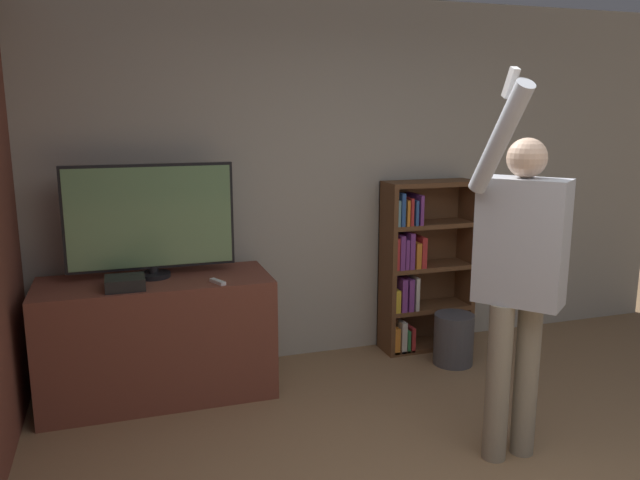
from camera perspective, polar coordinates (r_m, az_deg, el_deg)
The scene contains 8 objects.
wall_back at distance 4.75m, azimuth 0.27°, elevation 5.31°, with size 6.25×0.06×2.70m.
tv_ledge at distance 4.32m, azimuth -14.62°, elevation -8.68°, with size 1.49×0.62×0.80m.
television at distance 4.18m, azimuth -15.23°, elevation 1.81°, with size 1.07×0.22×0.75m.
game_console at distance 4.03m, azimuth -17.39°, elevation -3.76°, with size 0.24×0.21×0.08m.
remote_loose at distance 4.02m, azimuth -9.34°, elevation -3.79°, with size 0.09×0.14×0.02m.
bookshelf at distance 4.99m, azimuth 9.03°, elevation -2.44°, with size 0.73×0.28×1.35m.
person at distance 3.42m, azimuth 17.83°, elevation -2.60°, with size 0.59×0.58×2.08m.
waste_bin at distance 4.86m, azimuth 12.11°, elevation -8.84°, with size 0.30×0.30×0.39m.
Camera 1 is at (-1.49, -1.70, 1.88)m, focal length 35.00 mm.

